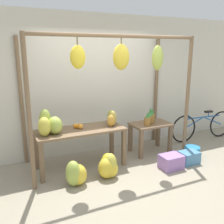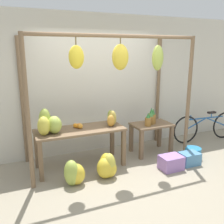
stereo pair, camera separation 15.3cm
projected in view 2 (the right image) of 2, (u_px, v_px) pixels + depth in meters
name	position (u px, v px, depth m)	size (l,w,h in m)	color
ground_plane	(126.00, 178.00, 4.20)	(20.00, 20.00, 0.00)	gray
shop_wall_back	(96.00, 85.00, 5.13)	(8.00, 0.08, 2.80)	beige
stall_awning	(114.00, 74.00, 4.24)	(2.99, 1.19, 2.34)	brown
display_table_main	(80.00, 135.00, 4.47)	(1.58, 0.63, 0.72)	brown
display_table_side	(151.00, 130.00, 5.13)	(0.80, 0.53, 0.63)	brown
banana_pile_on_table	(48.00, 124.00, 4.16)	(0.44, 0.41, 0.42)	#9EB247
orange_pile	(79.00, 126.00, 4.48)	(0.15, 0.18, 0.09)	orange
pineapple_cluster	(151.00, 118.00, 5.05)	(0.30, 0.27, 0.33)	olive
banana_pile_ground_left	(74.00, 173.00, 3.95)	(0.41, 0.37, 0.42)	gold
banana_pile_ground_right	(107.00, 167.00, 4.19)	(0.41, 0.38, 0.42)	gold
fruit_crate_white	(171.00, 163.00, 4.48)	(0.39, 0.30, 0.25)	#9970B7
blue_bucket	(193.00, 153.00, 4.93)	(0.31, 0.31, 0.22)	teal
parked_bicycle	(206.00, 127.00, 5.86)	(1.75, 0.15, 0.69)	black
papaya_pile	(111.00, 119.00, 4.63)	(0.22, 0.31, 0.28)	#93A33D
fruit_crate_purple	(189.00, 158.00, 4.68)	(0.35, 0.27, 0.23)	#4C84B2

